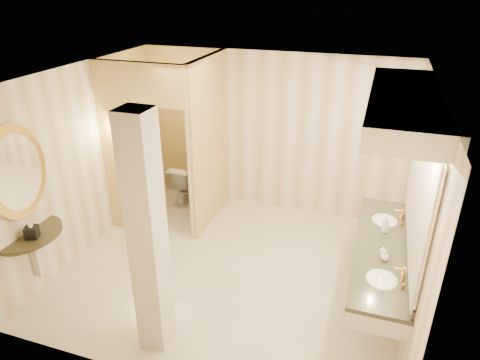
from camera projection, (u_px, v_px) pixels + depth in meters
The scene contains 16 objects.
floor at pixel (232, 267), 6.07m from camera, with size 4.50×4.50×0.00m, color beige.
ceiling at pixel (230, 76), 4.92m from camera, with size 4.50×4.50×0.00m, color silver.
wall_back at pixel (270, 133), 7.21m from camera, with size 4.50×0.02×2.70m, color silver.
wall_front at pixel (156, 275), 3.78m from camera, with size 4.50×0.02×2.70m, color silver.
wall_left at pixel (83, 161), 6.13m from camera, with size 0.02×4.00×2.70m, color silver.
wall_right at pixel (417, 209), 4.86m from camera, with size 0.02×4.00×2.70m, color silver.
toilet_closet at pixel (184, 144), 6.63m from camera, with size 1.50×1.55×2.70m.
wall_sconce at pixel (116, 128), 6.25m from camera, with size 0.14×0.14×0.42m.
vanity at pixel (396, 189), 4.68m from camera, with size 0.75×2.54×2.09m.
console_shelf at pixel (21, 200), 5.08m from camera, with size 0.89×0.89×1.90m.
pillar at pixel (148, 239), 4.30m from camera, with size 0.31×0.31×2.70m, color beige.
tissue_box at pixel (32, 232), 5.16m from camera, with size 0.15×0.15×0.15m, color black.
toilet at pixel (186, 183), 7.75m from camera, with size 0.40×0.70×0.72m, color white.
soap_bottle_a at pixel (382, 252), 4.81m from camera, with size 0.06×0.06×0.12m, color beige.
soap_bottle_b at pixel (385, 256), 4.74m from camera, with size 0.09×0.09×0.12m, color silver.
soap_bottle_c at pixel (386, 224), 5.25m from camera, with size 0.09×0.09×0.24m, color #C6B28C.
Camera 1 is at (1.67, -4.67, 3.73)m, focal length 32.00 mm.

